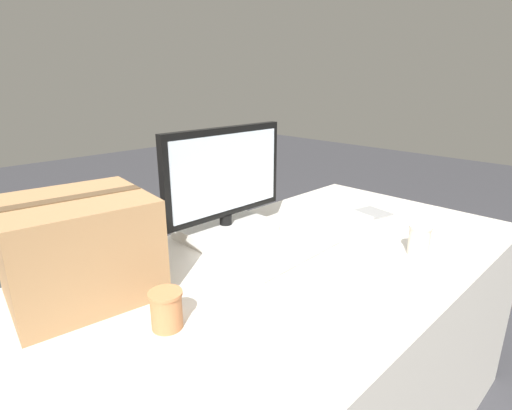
# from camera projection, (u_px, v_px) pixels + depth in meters

# --- Properties ---
(office_desk) EXTENTS (1.80, 0.90, 0.72)m
(office_desk) POSITION_uv_depth(u_px,v_px,m) (285.00, 359.00, 1.35)
(office_desk) COLOR beige
(office_desk) RESTS_ON ground_plane
(monitor) EXTENTS (0.50, 0.23, 0.39)m
(monitor) POSITION_uv_depth(u_px,v_px,m) (225.00, 194.00, 1.41)
(monitor) COLOR white
(monitor) RESTS_ON office_desk
(keyboard) EXTENTS (0.42, 0.18, 0.03)m
(keyboard) POSITION_uv_depth(u_px,v_px,m) (291.00, 258.00, 1.24)
(keyboard) COLOR beige
(keyboard) RESTS_ON office_desk
(desk_phone) EXTENTS (0.24, 0.24, 0.07)m
(desk_phone) POSITION_uv_depth(u_px,v_px,m) (362.00, 219.00, 1.54)
(desk_phone) COLOR beige
(desk_phone) RESTS_ON office_desk
(paper_cup_left) EXTENTS (0.08, 0.08, 0.09)m
(paper_cup_left) POSITION_uv_depth(u_px,v_px,m) (166.00, 310.00, 0.91)
(paper_cup_left) COLOR #BC7547
(paper_cup_left) RESTS_ON office_desk
(paper_cup_right) EXTENTS (0.07, 0.07, 0.10)m
(paper_cup_right) POSITION_uv_depth(u_px,v_px,m) (419.00, 240.00, 1.28)
(paper_cup_right) COLOR beige
(paper_cup_right) RESTS_ON office_desk
(spoon) EXTENTS (0.12, 0.12, 0.00)m
(spoon) POSITION_uv_depth(u_px,v_px,m) (298.00, 327.00, 0.92)
(spoon) COLOR silver
(spoon) RESTS_ON office_desk
(cardboard_box) EXTENTS (0.38, 0.36, 0.27)m
(cardboard_box) POSITION_uv_depth(u_px,v_px,m) (79.00, 247.00, 1.03)
(cardboard_box) COLOR #9E754C
(cardboard_box) RESTS_ON office_desk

